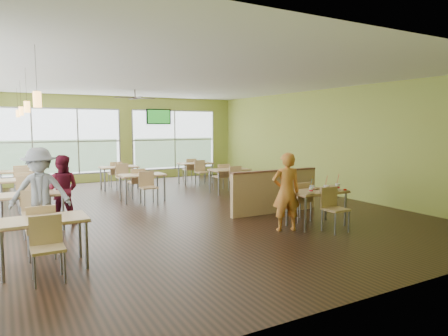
{
  "coord_description": "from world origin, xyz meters",
  "views": [
    {
      "loc": [
        -3.67,
        -9.21,
        2.08
      ],
      "look_at": [
        1.15,
        -0.57,
        1.04
      ],
      "focal_mm": 32.0,
      "sensor_mm": 36.0,
      "label": 1
    }
  ],
  "objects": [
    {
      "name": "patron_grey",
      "position": [
        -3.08,
        -0.95,
        0.84
      ],
      "size": [
        1.17,
        0.79,
        1.68
      ],
      "primitive_type": "imported",
      "rotation": [
        0.0,
        0.0,
        -0.16
      ],
      "color": "slate",
      "rests_on": "floor"
    },
    {
      "name": "room",
      "position": [
        0.0,
        0.0,
        1.6
      ],
      "size": [
        12.0,
        12.04,
        3.2
      ],
      "color": "black",
      "rests_on": "ground"
    },
    {
      "name": "dining_tables",
      "position": [
        -1.05,
        1.71,
        0.63
      ],
      "size": [
        6.92,
        8.72,
        0.87
      ],
      "color": "tan",
      "rests_on": "floor"
    },
    {
      "name": "ketchup_cup",
      "position": [
        2.53,
        -3.27,
        0.76
      ],
      "size": [
        0.07,
        0.07,
        0.03
      ],
      "primitive_type": "cylinder",
      "color": "#B10E00",
      "rests_on": "main_table"
    },
    {
      "name": "wrapper_left",
      "position": [
        1.58,
        -3.3,
        0.77
      ],
      "size": [
        0.21,
        0.2,
        0.04
      ],
      "primitive_type": "ellipsoid",
      "rotation": [
        0.0,
        0.0,
        -0.34
      ],
      "color": "#A88B51",
      "rests_on": "main_table"
    },
    {
      "name": "main_table",
      "position": [
        2.0,
        -3.0,
        0.63
      ],
      "size": [
        1.22,
        1.52,
        0.87
      ],
      "color": "tan",
      "rests_on": "floor"
    },
    {
      "name": "half_wall_divider",
      "position": [
        2.0,
        -1.55,
        0.52
      ],
      "size": [
        2.4,
        0.14,
        1.04
      ],
      "color": "tan",
      "rests_on": "floor"
    },
    {
      "name": "cup_red_far",
      "position": [
        2.38,
        -3.21,
        0.82
      ],
      "size": [
        0.1,
        0.1,
        0.37
      ],
      "color": "white",
      "rests_on": "main_table"
    },
    {
      "name": "food_basket",
      "position": [
        2.43,
        -2.93,
        0.78
      ],
      "size": [
        0.27,
        0.27,
        0.06
      ],
      "color": "black",
      "rests_on": "main_table"
    },
    {
      "name": "wrapper_right",
      "position": [
        2.23,
        -3.29,
        0.77
      ],
      "size": [
        0.16,
        0.15,
        0.03
      ],
      "primitive_type": "ellipsoid",
      "rotation": [
        0.0,
        0.0,
        0.16
      ],
      "color": "#A88B51",
      "rests_on": "main_table"
    },
    {
      "name": "wrapper_mid",
      "position": [
        2.08,
        -2.88,
        0.77
      ],
      "size": [
        0.24,
        0.23,
        0.05
      ],
      "primitive_type": "ellipsoid",
      "rotation": [
        0.0,
        0.0,
        -0.35
      ],
      "color": "#A88B51",
      "rests_on": "main_table"
    },
    {
      "name": "cup_blue",
      "position": [
        1.67,
        -3.21,
        0.81
      ],
      "size": [
        0.09,
        0.09,
        0.31
      ],
      "color": "white",
      "rests_on": "main_table"
    },
    {
      "name": "cup_red_near",
      "position": [
        2.04,
        -3.23,
        0.82
      ],
      "size": [
        0.1,
        0.1,
        0.35
      ],
      "color": "white",
      "rests_on": "main_table"
    },
    {
      "name": "tv_backwall",
      "position": [
        1.8,
        5.9,
        2.45
      ],
      "size": [
        1.0,
        0.07,
        0.6
      ],
      "color": "black",
      "rests_on": "wall_back"
    },
    {
      "name": "man_plaid",
      "position": [
        1.22,
        -2.99,
        0.78
      ],
      "size": [
        0.67,
        0.55,
        1.56
      ],
      "primitive_type": "imported",
      "rotation": [
        0.0,
        0.0,
        2.79
      ],
      "color": "#D44C17",
      "rests_on": "floor"
    },
    {
      "name": "patron_maroon",
      "position": [
        -2.59,
        -0.14,
        0.73
      ],
      "size": [
        0.88,
        0.8,
        1.47
      ],
      "primitive_type": "imported",
      "rotation": [
        0.0,
        0.0,
        2.72
      ],
      "color": "#5C1123",
      "rests_on": "floor"
    },
    {
      "name": "pendant_lights",
      "position": [
        -3.2,
        0.68,
        2.45
      ],
      "size": [
        0.11,
        7.31,
        0.86
      ],
      "color": "#2D2119",
      "rests_on": "ceiling"
    },
    {
      "name": "window_bays",
      "position": [
        -2.65,
        3.08,
        1.48
      ],
      "size": [
        9.24,
        10.24,
        2.38
      ],
      "color": "white",
      "rests_on": "room"
    },
    {
      "name": "cup_yellow",
      "position": [
        1.81,
        -3.07,
        0.82
      ],
      "size": [
        0.09,
        0.09,
        0.34
      ],
      "color": "white",
      "rests_on": "main_table"
    },
    {
      "name": "ceiling_fan",
      "position": [
        -0.0,
        3.0,
        2.95
      ],
      "size": [
        1.25,
        1.25,
        0.29
      ],
      "color": "#2D2119",
      "rests_on": "ceiling"
    }
  ]
}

